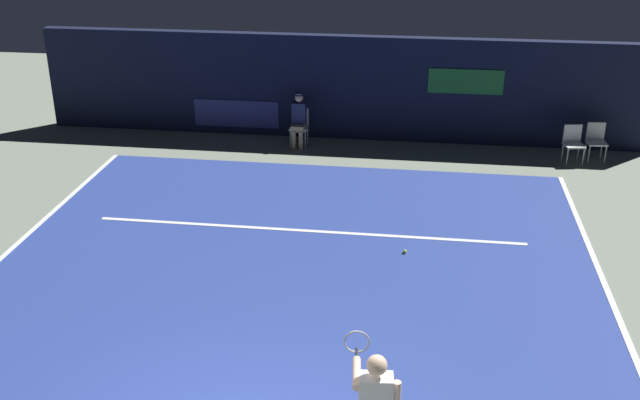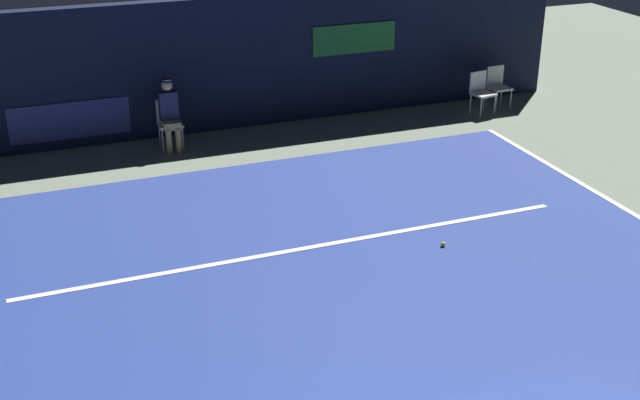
% 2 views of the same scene
% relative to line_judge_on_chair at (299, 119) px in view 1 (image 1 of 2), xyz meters
% --- Properties ---
extents(ground_plane, '(30.87, 30.87, 0.00)m').
position_rel_line_judge_on_chair_xyz_m(ground_plane, '(0.94, -6.62, -0.69)').
color(ground_plane, gray).
extents(court_surface, '(10.45, 10.61, 0.01)m').
position_rel_line_judge_on_chair_xyz_m(court_surface, '(0.94, -6.62, -0.68)').
color(court_surface, navy).
rests_on(court_surface, ground).
extents(line_sideline_left, '(0.10, 10.61, 0.01)m').
position_rel_line_judge_on_chair_xyz_m(line_sideline_left, '(6.11, -6.62, -0.67)').
color(line_sideline_left, white).
rests_on(line_sideline_left, court_surface).
extents(line_sideline_right, '(0.10, 10.61, 0.01)m').
position_rel_line_judge_on_chair_xyz_m(line_sideline_right, '(-4.24, -6.62, -0.67)').
color(line_sideline_right, white).
rests_on(line_sideline_right, court_surface).
extents(line_service, '(8.15, 0.10, 0.01)m').
position_rel_line_judge_on_chair_xyz_m(line_service, '(0.94, -4.76, -0.67)').
color(line_service, white).
rests_on(line_service, court_surface).
extents(back_wall, '(15.28, 0.33, 2.60)m').
position_rel_line_judge_on_chair_xyz_m(back_wall, '(0.93, 0.83, 0.61)').
color(back_wall, '#141933').
rests_on(back_wall, ground).
extents(line_judge_on_chair, '(0.45, 0.54, 1.32)m').
position_rel_line_judge_on_chair_xyz_m(line_judge_on_chair, '(0.00, 0.00, 0.00)').
color(line_judge_on_chair, white).
rests_on(line_judge_on_chair, ground).
extents(courtside_chair_near, '(0.47, 0.44, 0.88)m').
position_rel_line_judge_on_chair_xyz_m(courtside_chair_near, '(7.06, -0.01, -0.18)').
color(courtside_chair_near, white).
rests_on(courtside_chair_near, ground).
extents(courtside_chair_far, '(0.50, 0.48, 0.88)m').
position_rel_line_judge_on_chair_xyz_m(courtside_chair_far, '(6.50, -0.26, -0.18)').
color(courtside_chair_far, white).
rests_on(courtside_chair_far, ground).
extents(tennis_ball, '(0.07, 0.07, 0.07)m').
position_rel_line_judge_on_chair_xyz_m(tennis_ball, '(2.80, -5.42, -0.64)').
color(tennis_ball, '#CCE033').
rests_on(tennis_ball, court_surface).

